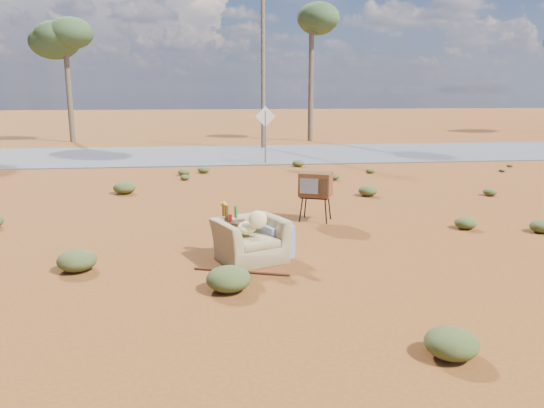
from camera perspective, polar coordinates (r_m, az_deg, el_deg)
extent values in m
plane|color=brown|center=(8.65, -1.86, -6.64)|extent=(140.00, 140.00, 0.00)
cube|color=#565659|center=(23.33, -5.21, 5.33)|extent=(140.00, 7.00, 0.04)
imported|color=#937F50|center=(8.78, -2.39, -3.12)|extent=(1.27, 1.07, 0.95)
ellipsoid|color=#E9DD8E|center=(8.78, -2.83, -2.61)|extent=(0.34, 0.34, 0.20)
ellipsoid|color=#E9DD8E|center=(8.58, -1.55, -1.70)|extent=(0.30, 0.15, 0.30)
cube|color=navy|center=(9.15, 0.15, -3.76)|extent=(0.69, 0.83, 0.55)
cube|color=black|center=(11.47, 4.71, 0.79)|extent=(0.72, 0.64, 0.03)
cylinder|color=black|center=(11.38, 3.14, -0.64)|extent=(0.04, 0.04, 0.53)
cylinder|color=black|center=(11.27, 5.81, -0.81)|extent=(0.04, 0.04, 0.53)
cylinder|color=black|center=(11.78, 3.61, -0.21)|extent=(0.04, 0.04, 0.53)
cylinder|color=black|center=(11.67, 6.19, -0.37)|extent=(0.04, 0.04, 0.53)
cube|color=brown|center=(11.42, 4.73, 2.13)|extent=(0.81, 0.73, 0.51)
cube|color=slate|center=(11.18, 3.99, 1.93)|extent=(0.37, 0.18, 0.32)
cube|color=#472D19|center=(11.11, 5.60, 1.84)|extent=(0.14, 0.08, 0.36)
cube|color=#3D2516|center=(8.96, -4.61, -1.84)|extent=(0.58, 0.58, 0.04)
cylinder|color=black|center=(8.93, -6.03, -3.99)|extent=(0.02, 0.02, 0.63)
cylinder|color=black|center=(8.82, -3.84, -4.16)|extent=(0.02, 0.02, 0.63)
cylinder|color=black|center=(9.26, -5.27, -3.39)|extent=(0.02, 0.02, 0.63)
cylinder|color=black|center=(9.15, -3.16, -3.55)|extent=(0.02, 0.02, 0.63)
cylinder|color=#50300D|center=(9.00, -5.18, -0.90)|extent=(0.06, 0.06, 0.23)
cylinder|color=#50300D|center=(8.86, -4.88, -1.05)|extent=(0.06, 0.06, 0.25)
cylinder|color=#2D5C27|center=(8.98, -3.90, -0.97)|extent=(0.05, 0.05, 0.21)
cylinder|color=#B2110E|center=(8.84, -4.47, -1.52)|extent=(0.06, 0.06, 0.12)
cylinder|color=silver|center=(9.11, -5.15, -1.10)|extent=(0.07, 0.07, 0.13)
ellipsoid|color=yellow|center=(9.07, -5.17, -0.16)|extent=(0.14, 0.14, 0.11)
cylinder|color=#4A2013|center=(8.32, -3.33, -7.28)|extent=(1.47, 0.54, 0.04)
cylinder|color=brown|center=(20.36, -0.72, 7.15)|extent=(0.06, 0.06, 2.00)
cube|color=silver|center=(20.30, -0.73, 9.40)|extent=(0.78, 0.04, 0.78)
cylinder|color=brown|center=(31.02, -21.04, 11.79)|extent=(0.28, 0.28, 6.00)
ellipsoid|color=#39532A|center=(31.14, -21.40, 16.38)|extent=(3.20, 3.20, 2.20)
cylinder|color=brown|center=(29.72, 4.21, 13.53)|extent=(0.28, 0.28, 7.00)
ellipsoid|color=#39532A|center=(29.94, 4.31, 19.28)|extent=(3.20, 3.20, 2.20)
cylinder|color=brown|center=(25.83, -0.98, 14.88)|extent=(0.20, 0.20, 8.00)
ellipsoid|color=#454F22|center=(11.56, 20.09, -1.93)|extent=(0.44, 0.44, 0.24)
ellipsoid|color=#454F22|center=(15.06, -15.60, 1.70)|extent=(0.60, 0.60, 0.33)
ellipsoid|color=#454F22|center=(15.39, 22.39, 1.19)|extent=(0.36, 0.36, 0.20)
ellipsoid|color=#454F22|center=(16.84, 6.56, 2.95)|extent=(0.40, 0.40, 0.22)
ellipsoid|color=#454F22|center=(17.88, -9.44, 3.32)|extent=(0.30, 0.30, 0.17)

